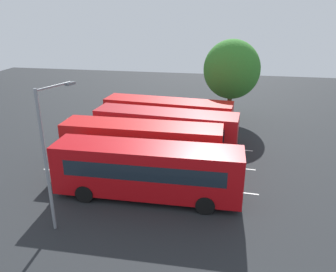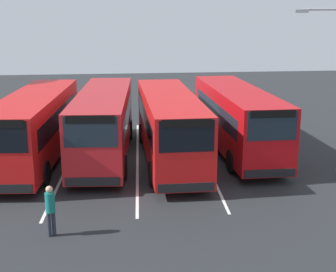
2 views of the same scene
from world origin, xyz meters
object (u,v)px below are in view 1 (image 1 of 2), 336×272
(bus_far_left, at_px, (168,117))
(bus_center_left, at_px, (165,130))
(bus_center_right, at_px, (141,144))
(bus_far_right, at_px, (147,170))
(street_lamp, at_px, (48,151))
(pedestrian, at_px, (69,126))
(depot_tree, at_px, (232,70))

(bus_far_left, bearing_deg, bus_center_left, 102.19)
(bus_far_left, distance_m, bus_center_left, 3.38)
(bus_far_left, bearing_deg, bus_center_right, 89.19)
(bus_far_right, distance_m, street_lamp, 5.91)
(pedestrian, distance_m, street_lamp, 13.78)
(bus_far_left, xyz_separation_m, street_lamp, (3.34, 14.00, 2.46))
(bus_far_right, bearing_deg, bus_center_right, -71.45)
(pedestrian, bearing_deg, depot_tree, 5.03)
(bus_center_right, height_order, depot_tree, depot_tree)
(street_lamp, bearing_deg, bus_far_left, 6.41)
(bus_far_right, relative_size, pedestrian, 6.34)
(bus_center_left, distance_m, bus_center_right, 3.43)
(pedestrian, bearing_deg, bus_center_right, -55.76)
(bus_center_right, xyz_separation_m, depot_tree, (-6.00, -12.69, 3.27))
(bus_far_right, height_order, street_lamp, street_lamp)
(bus_far_right, bearing_deg, pedestrian, -43.56)
(bus_far_left, xyz_separation_m, pedestrian, (8.62, 1.70, -0.81))
(pedestrian, xyz_separation_m, depot_tree, (-13.96, -7.79, 4.08))
(bus_far_right, distance_m, pedestrian, 12.71)
(bus_far_right, relative_size, street_lamp, 1.50)
(bus_far_right, height_order, pedestrian, bus_far_right)
(bus_center_left, height_order, street_lamp, street_lamp)
(bus_center_left, xyz_separation_m, bus_far_right, (-0.21, 7.02, 0.00))
(bus_far_left, height_order, bus_center_right, same)
(bus_center_right, relative_size, pedestrian, 6.33)
(depot_tree, bearing_deg, bus_center_left, 62.56)
(bus_far_left, relative_size, bus_center_right, 1.01)
(depot_tree, bearing_deg, bus_far_right, 74.07)
(bus_center_right, distance_m, pedestrian, 9.38)
(bus_far_right, xyz_separation_m, pedestrian, (9.26, -8.67, -0.81))
(street_lamp, distance_m, depot_tree, 21.89)
(bus_center_left, height_order, pedestrian, bus_center_left)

